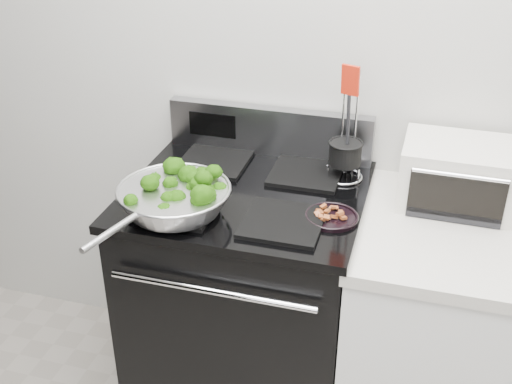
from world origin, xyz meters
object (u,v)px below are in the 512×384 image
(bacon_plate, at_px, (332,214))
(gas_range, at_px, (247,300))
(utensil_holder, at_px, (345,159))
(skillet, at_px, (174,198))
(toaster_oven, at_px, (458,174))

(bacon_plate, bearing_deg, gas_range, 161.58)
(utensil_holder, bearing_deg, skillet, -122.99)
(bacon_plate, bearing_deg, skillet, -168.19)
(utensil_holder, bearing_deg, gas_range, -131.05)
(gas_range, relative_size, bacon_plate, 6.79)
(bacon_plate, distance_m, utensil_holder, 0.29)
(skillet, xyz_separation_m, toaster_oven, (0.85, 0.37, 0.02))
(gas_range, xyz_separation_m, toaster_oven, (0.67, 0.17, 0.54))
(skillet, bearing_deg, toaster_oven, 39.46)
(gas_range, relative_size, toaster_oven, 3.09)
(gas_range, height_order, toaster_oven, gas_range)
(toaster_oven, bearing_deg, gas_range, -165.27)
(skillet, bearing_deg, bacon_plate, 27.76)
(gas_range, relative_size, skillet, 2.03)
(bacon_plate, height_order, utensil_holder, utensil_holder)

